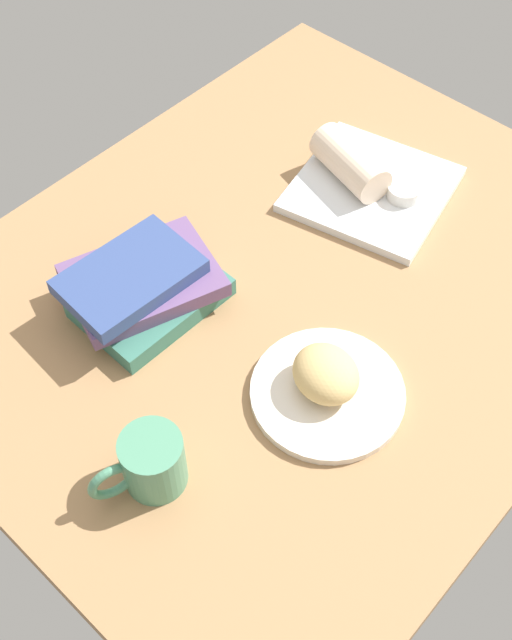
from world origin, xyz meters
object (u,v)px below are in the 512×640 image
(round_plate, at_px, (327,393))
(square_plate, at_px, (372,189))
(scone_pastry, at_px, (326,374))
(coffee_mug, at_px, (150,463))
(breakfast_wrap, at_px, (350,163))
(book_stack, at_px, (143,286))
(sauce_cup, at_px, (404,191))

(round_plate, height_order, square_plate, square_plate)
(scone_pastry, height_order, coffee_mug, coffee_mug)
(scone_pastry, relative_size, coffee_mug, 0.78)
(round_plate, distance_m, breakfast_wrap, 0.43)
(round_plate, xyz_separation_m, breakfast_wrap, (0.35, 0.25, 0.04))
(book_stack, bearing_deg, scone_pastry, -78.44)
(sauce_cup, bearing_deg, coffee_mug, -174.30)
(scone_pastry, relative_size, square_plate, 0.40)
(scone_pastry, relative_size, book_stack, 0.39)
(book_stack, relative_size, coffee_mug, 2.02)
(scone_pastry, distance_m, coffee_mug, 0.27)
(round_plate, relative_size, scone_pastry, 2.18)
(book_stack, bearing_deg, breakfast_wrap, -8.76)
(round_plate, relative_size, book_stack, 0.85)
(sauce_cup, xyz_separation_m, breakfast_wrap, (-0.03, 0.10, 0.02))
(sauce_cup, xyz_separation_m, book_stack, (-0.44, 0.16, 0.01))
(round_plate, height_order, scone_pastry, scone_pastry)
(round_plate, bearing_deg, square_plate, 29.02)
(book_stack, xyz_separation_m, coffee_mug, (-0.19, -0.22, 0.01))
(round_plate, relative_size, sauce_cup, 3.86)
(square_plate, distance_m, coffee_mug, 0.63)
(coffee_mug, bearing_deg, book_stack, 49.28)
(round_plate, xyz_separation_m, coffee_mug, (-0.25, 0.09, 0.04))
(sauce_cup, height_order, book_stack, book_stack)
(scone_pastry, bearing_deg, book_stack, 101.56)
(square_plate, relative_size, breakfast_wrap, 1.68)
(round_plate, height_order, coffee_mug, coffee_mug)
(round_plate, height_order, breakfast_wrap, breakfast_wrap)
(sauce_cup, bearing_deg, square_plate, 104.60)
(sauce_cup, xyz_separation_m, coffee_mug, (-0.63, -0.06, 0.02))
(round_plate, bearing_deg, scone_pastry, 70.37)
(round_plate, bearing_deg, book_stack, 100.73)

